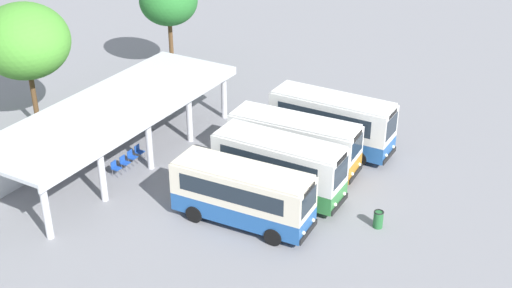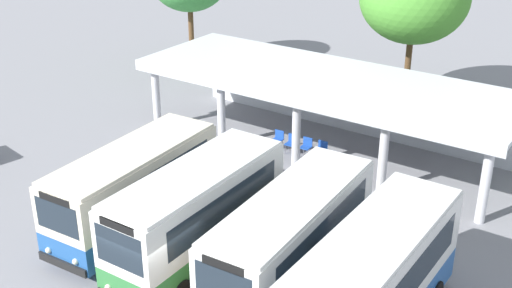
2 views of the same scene
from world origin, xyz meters
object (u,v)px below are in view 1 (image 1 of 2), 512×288
object	(u,v)px
city_bus_second_in_row	(279,165)
city_bus_middle_cream	(294,141)
waiting_chair_middle_seat	(132,156)
waiting_chair_fourth_seat	(139,151)
city_bus_nearest_orange	(243,193)
city_bus_fourth_amber	(332,121)
waiting_chair_second_from_end	(124,162)
litter_bin_apron	(378,219)
waiting_chair_end_by_column	(115,167)

from	to	relation	value
city_bus_second_in_row	city_bus_middle_cream	bearing A→B (deg)	12.35
city_bus_middle_cream	waiting_chair_middle_seat	bearing A→B (deg)	117.48
city_bus_middle_cream	waiting_chair_middle_seat	world-z (taller)	city_bus_middle_cream
waiting_chair_middle_seat	waiting_chair_fourth_seat	distance (m)	0.72
city_bus_nearest_orange	city_bus_fourth_amber	xyz separation A→B (m)	(9.26, -0.54, 0.16)
city_bus_second_in_row	city_bus_fourth_amber	world-z (taller)	city_bus_fourth_amber
city_bus_nearest_orange	waiting_chair_second_from_end	distance (m)	8.63
city_bus_nearest_orange	waiting_chair_second_from_end	bearing A→B (deg)	81.97
waiting_chair_second_from_end	litter_bin_apron	distance (m)	14.50
waiting_chair_middle_seat	litter_bin_apron	xyz separation A→B (m)	(1.03, -14.45, -0.07)
city_bus_fourth_amber	city_bus_middle_cream	bearing A→B (deg)	163.93
waiting_chair_end_by_column	waiting_chair_fourth_seat	size ratio (longest dim) A/B	1.00
waiting_chair_end_by_column	city_bus_middle_cream	bearing A→B (deg)	-55.03
city_bus_nearest_orange	litter_bin_apron	bearing A→B (deg)	-63.56
city_bus_fourth_amber	waiting_chair_second_from_end	size ratio (longest dim) A/B	8.58
city_bus_second_in_row	litter_bin_apron	xyz separation A→B (m)	(-0.14, -5.59, -1.37)
city_bus_second_in_row	waiting_chair_middle_seat	size ratio (longest dim) A/B	8.16
city_bus_middle_cream	waiting_chair_fourth_seat	bearing A→B (deg)	113.22
city_bus_nearest_orange	litter_bin_apron	xyz separation A→B (m)	(2.94, -5.92, -1.24)
waiting_chair_second_from_end	waiting_chair_end_by_column	bearing A→B (deg)	178.31
city_bus_fourth_amber	waiting_chair_middle_seat	xyz separation A→B (m)	(-7.34, 9.07, -1.33)
city_bus_nearest_orange	waiting_chair_fourth_seat	size ratio (longest dim) A/B	8.30
waiting_chair_middle_seat	litter_bin_apron	bearing A→B (deg)	-85.93
waiting_chair_second_from_end	litter_bin_apron	bearing A→B (deg)	-83.07
city_bus_second_in_row	waiting_chair_middle_seat	world-z (taller)	city_bus_second_in_row
waiting_chair_end_by_column	waiting_chair_fourth_seat	xyz separation A→B (m)	(2.16, 0.10, 0.00)
city_bus_fourth_amber	waiting_chair_middle_seat	size ratio (longest dim) A/B	8.58
city_bus_fourth_amber	litter_bin_apron	size ratio (longest dim) A/B	8.19
city_bus_fourth_amber	waiting_chair_second_from_end	xyz separation A→B (m)	(-8.06, 9.01, -1.33)
waiting_chair_end_by_column	waiting_chair_fourth_seat	bearing A→B (deg)	2.55
city_bus_second_in_row	city_bus_fourth_amber	bearing A→B (deg)	-1.98
city_bus_middle_cream	waiting_chair_middle_seat	size ratio (longest dim) A/B	8.73
city_bus_middle_cream	waiting_chair_end_by_column	world-z (taller)	city_bus_middle_cream
city_bus_second_in_row	city_bus_middle_cream	distance (m)	3.16
city_bus_middle_cream	litter_bin_apron	world-z (taller)	city_bus_middle_cream
city_bus_nearest_orange	city_bus_second_in_row	world-z (taller)	city_bus_second_in_row
city_bus_middle_cream	waiting_chair_second_from_end	world-z (taller)	city_bus_middle_cream
city_bus_nearest_orange	waiting_chair_end_by_column	bearing A→B (deg)	86.81
city_bus_second_in_row	waiting_chair_end_by_column	world-z (taller)	city_bus_second_in_row
waiting_chair_second_from_end	litter_bin_apron	size ratio (longest dim) A/B	0.96
city_bus_fourth_amber	waiting_chair_second_from_end	bearing A→B (deg)	131.81
litter_bin_apron	city_bus_fourth_amber	bearing A→B (deg)	40.42
waiting_chair_fourth_seat	litter_bin_apron	distance (m)	14.51
city_bus_fourth_amber	litter_bin_apron	world-z (taller)	city_bus_fourth_amber
waiting_chair_middle_seat	waiting_chair_fourth_seat	bearing A→B (deg)	4.69
city_bus_second_in_row	waiting_chair_middle_seat	distance (m)	9.03
waiting_chair_second_from_end	waiting_chair_middle_seat	xyz separation A→B (m)	(0.72, 0.06, 0.00)
city_bus_nearest_orange	waiting_chair_end_by_column	xyz separation A→B (m)	(0.47, 8.49, -1.17)
city_bus_nearest_orange	waiting_chair_second_from_end	xyz separation A→B (m)	(1.19, 8.47, -1.17)
litter_bin_apron	waiting_chair_middle_seat	bearing A→B (deg)	94.07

